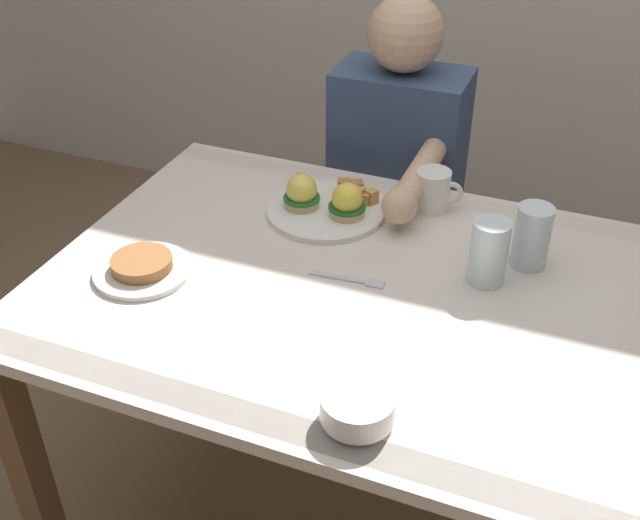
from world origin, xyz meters
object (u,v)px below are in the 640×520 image
fork (352,280)px  water_glass_near (488,255)px  side_plate (142,267)px  eggs_benedict_plate (326,203)px  coffee_mug (434,189)px  diner_person (395,182)px  fruit_bowl (358,408)px  dining_table (344,323)px  water_glass_far (531,241)px

fork → water_glass_near: bearing=22.3°
side_plate → water_glass_near: bearing=19.7°
eggs_benedict_plate → fork: (0.14, -0.23, -0.02)m
coffee_mug → diner_person: diner_person is taller
side_plate → fruit_bowl: bearing=-22.5°
fruit_bowl → fork: 0.38m
fruit_bowl → side_plate: size_ratio=0.60×
dining_table → water_glass_near: size_ratio=8.89×
eggs_benedict_plate → diner_person: (0.06, 0.37, -0.12)m
coffee_mug → water_glass_near: size_ratio=0.82×
diner_person → fork: bearing=-81.7°
fruit_bowl → water_glass_near: (0.11, 0.46, 0.03)m
dining_table → side_plate: bearing=-162.7°
coffee_mug → diner_person: 0.33m
coffee_mug → side_plate: bearing=-135.6°
eggs_benedict_plate → diner_person: 0.39m
coffee_mug → fork: (-0.08, -0.34, -0.05)m
fork → water_glass_near: size_ratio=1.16×
eggs_benedict_plate → fork: bearing=-57.5°
dining_table → diner_person: (-0.08, 0.60, 0.02)m
coffee_mug → water_glass_near: water_glass_near is taller
fruit_bowl → coffee_mug: size_ratio=1.08×
coffee_mug → fork: bearing=-102.6°
water_glass_far → side_plate: water_glass_far is taller
fruit_bowl → eggs_benedict_plate: bearing=115.8°
fruit_bowl → coffee_mug: coffee_mug is taller
fruit_bowl → fork: size_ratio=0.77×
coffee_mug → water_glass_far: 0.28m
coffee_mug → water_glass_far: water_glass_far is taller
water_glass_near → water_glass_far: same height
eggs_benedict_plate → dining_table: bearing=-60.7°
fork → water_glass_near: 0.27m
dining_table → fruit_bowl: size_ratio=10.00×
water_glass_near → side_plate: water_glass_near is taller
dining_table → water_glass_near: 0.33m
water_glass_far → diner_person: (-0.40, 0.40, -0.15)m
water_glass_far → side_plate: bearing=-155.9°
dining_table → fruit_bowl: bearing=-66.8°
coffee_mug → diner_person: size_ratio=0.10×
coffee_mug → side_plate: (-0.48, -0.47, -0.04)m
eggs_benedict_plate → water_glass_far: 0.46m
dining_table → fork: bearing=41.1°
fruit_bowl → side_plate: bearing=157.5°
fruit_bowl → fork: fruit_bowl is taller
dining_table → diner_person: diner_person is taller
water_glass_near → diner_person: diner_person is taller
dining_table → water_glass_near: water_glass_near is taller
coffee_mug → diner_person: bearing=122.8°
dining_table → fork: size_ratio=7.69×
eggs_benedict_plate → water_glass_near: (0.39, -0.12, 0.03)m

